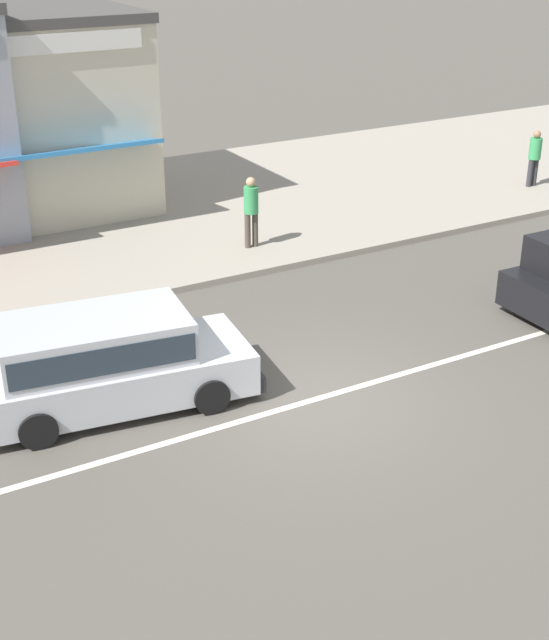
{
  "coord_description": "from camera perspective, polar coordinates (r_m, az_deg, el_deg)",
  "views": [
    {
      "loc": [
        -6.9,
        -10.82,
        7.44
      ],
      "look_at": [
        0.14,
        1.56,
        0.8
      ],
      "focal_mm": 50.0,
      "sensor_mm": 36.0,
      "label": 1
    }
  ],
  "objects": [
    {
      "name": "ground_plane",
      "position": [
        14.83,
        2.52,
        -5.13
      ],
      "size": [
        160.0,
        160.0,
        0.0
      ],
      "primitive_type": "plane",
      "color": "#544F47"
    },
    {
      "name": "lane_centre_stripe",
      "position": [
        14.83,
        2.52,
        -5.12
      ],
      "size": [
        50.4,
        0.14,
        0.01
      ],
      "primitive_type": "cube",
      "color": "silver",
      "rests_on": "ground"
    },
    {
      "name": "kerb_strip",
      "position": [
        23.32,
        -10.91,
        6.12
      ],
      "size": [
        68.0,
        10.0,
        0.15
      ],
      "primitive_type": "cube",
      "color": "#9E9384",
      "rests_on": "ground"
    },
    {
      "name": "minivan_silver_2",
      "position": [
        14.56,
        -10.8,
        -2.43
      ],
      "size": [
        4.72,
        2.4,
        1.56
      ],
      "color": "#B7BABF",
      "rests_on": "ground"
    },
    {
      "name": "pedestrian_mid_kerb",
      "position": [
        20.73,
        -1.51,
        7.26
      ],
      "size": [
        0.34,
        0.34,
        1.68
      ],
      "color": "#4C4238",
      "rests_on": "kerb_strip"
    },
    {
      "name": "pedestrian_by_shop",
      "position": [
        26.59,
        16.32,
        10.15
      ],
      "size": [
        0.34,
        0.34,
        1.59
      ],
      "color": "#333338",
      "rests_on": "kerb_strip"
    },
    {
      "name": "shopfront_far_kios",
      "position": [
        24.26,
        -15.83,
        12.7
      ],
      "size": [
        5.71,
        5.77,
        5.0
      ],
      "color": "beige",
      "rests_on": "kerb_strip"
    }
  ]
}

